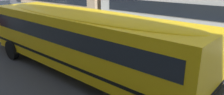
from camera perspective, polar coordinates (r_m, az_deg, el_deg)
ground_plane at (r=11.40m, az=-0.26°, el=-4.89°), size 400.00×400.00×0.00m
sidewalk_far at (r=17.20m, az=14.98°, el=2.46°), size 120.00×3.00×0.01m
lane_centreline at (r=11.40m, az=-0.26°, el=-4.88°), size 110.00×0.16×0.01m
school_bus at (r=10.30m, az=-8.91°, el=3.02°), size 13.72×3.55×3.05m
parked_car_dark_blue_beside_sign at (r=26.29m, az=-22.29°, el=8.83°), size 3.98×2.04×1.64m
parked_car_white_by_lamppost at (r=31.17m, az=-26.97°, el=9.47°), size 3.92×1.91×1.64m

